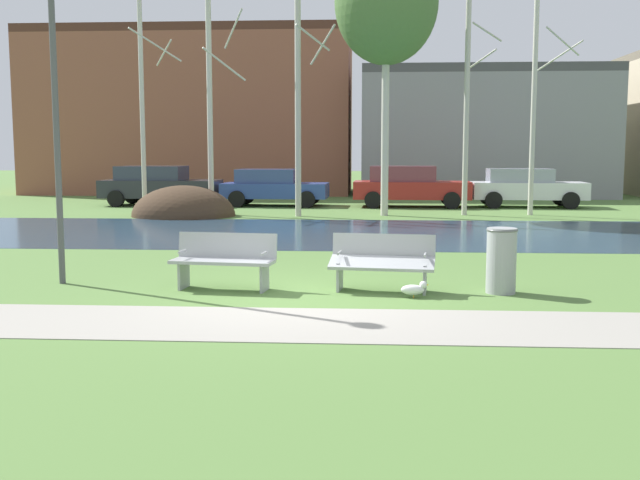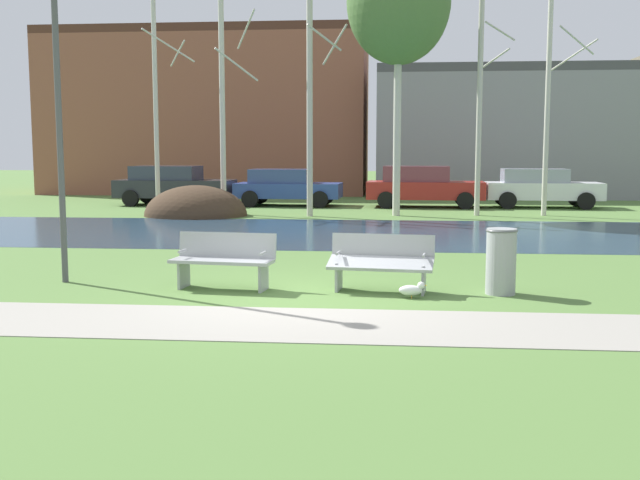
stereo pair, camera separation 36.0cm
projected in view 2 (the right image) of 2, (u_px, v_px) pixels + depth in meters
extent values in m
plane|color=#517538|center=(341.00, 229.00, 20.87)|extent=(120.00, 120.00, 0.00)
cube|color=gray|center=(279.00, 324.00, 9.36)|extent=(60.00, 1.87, 0.01)
cube|color=#284256|center=(338.00, 233.00, 19.81)|extent=(80.00, 7.42, 0.01)
ellipsoid|color=#423021|center=(196.00, 216.00, 25.00)|extent=(3.43, 3.07, 2.03)
cube|color=#9EA0A3|center=(222.00, 261.00, 11.62)|extent=(1.65, 0.67, 0.05)
cube|color=#9EA0A3|center=(227.00, 245.00, 11.86)|extent=(1.60, 0.28, 0.40)
cube|color=#9EA0A3|center=(184.00, 273.00, 11.84)|extent=(0.09, 0.43, 0.45)
cube|color=#9EA0A3|center=(263.00, 276.00, 11.56)|extent=(0.09, 0.43, 0.45)
cylinder|color=#9EA0A3|center=(182.00, 251.00, 11.76)|extent=(0.08, 0.28, 0.04)
cylinder|color=#9EA0A3|center=(262.00, 253.00, 11.48)|extent=(0.08, 0.28, 0.04)
cube|color=#9EA0A3|center=(380.00, 263.00, 11.39)|extent=(1.65, 0.67, 0.18)
cube|color=#9EA0A3|center=(383.00, 247.00, 11.63)|extent=(1.60, 0.28, 0.40)
cube|color=#9EA0A3|center=(339.00, 276.00, 11.61)|extent=(0.09, 0.43, 0.45)
cube|color=#9EA0A3|center=(424.00, 279.00, 11.34)|extent=(0.09, 0.43, 0.45)
cylinder|color=#9EA0A3|center=(338.00, 253.00, 11.53)|extent=(0.08, 0.28, 0.04)
cylinder|color=#9EA0A3|center=(424.00, 255.00, 11.25)|extent=(0.08, 0.28, 0.04)
cylinder|color=#999B9E|center=(501.00, 261.00, 11.27)|extent=(0.45, 0.45, 1.00)
torus|color=#5B5D5E|center=(502.00, 231.00, 11.21)|extent=(0.47, 0.47, 0.04)
ellipsoid|color=white|center=(410.00, 290.00, 10.98)|extent=(0.34, 0.15, 0.15)
sphere|color=white|center=(421.00, 285.00, 10.95)|extent=(0.11, 0.11, 0.11)
cone|color=gold|center=(425.00, 285.00, 10.95)|extent=(0.06, 0.03, 0.03)
cylinder|color=gold|center=(412.00, 295.00, 10.95)|extent=(0.01, 0.01, 0.10)
cylinder|color=gold|center=(412.00, 295.00, 11.01)|extent=(0.01, 0.01, 0.10)
cylinder|color=#4C4C51|center=(59.00, 132.00, 12.07)|extent=(0.10, 0.10, 4.91)
cylinder|color=beige|center=(155.00, 80.00, 26.14)|extent=(0.16, 0.16, 9.23)
cylinder|color=beige|center=(178.00, 53.00, 26.43)|extent=(0.91, 1.30, 0.77)
cylinder|color=beige|center=(169.00, 45.00, 25.19)|extent=(1.44, 1.40, 0.97)
cylinder|color=beige|center=(222.00, 92.00, 25.36)|extent=(0.19, 0.19, 8.24)
cylinder|color=beige|center=(246.00, 29.00, 25.54)|extent=(0.88, 1.25, 1.16)
cylinder|color=beige|center=(237.00, 65.00, 24.54)|extent=(1.24, 1.20, 0.98)
cylinder|color=#BCB7A8|center=(310.00, 103.00, 24.39)|extent=(0.20, 0.20, 7.39)
cylinder|color=#BCB7A8|center=(335.00, 45.00, 24.61)|extent=(0.94, 1.33, 1.15)
cylinder|color=#BCB7A8|center=(324.00, 38.00, 23.56)|extent=(1.05, 1.02, 0.73)
cylinder|color=beige|center=(398.00, 80.00, 24.50)|extent=(0.25, 0.25, 8.92)
ellipsoid|color=#4C7038|center=(399.00, 1.00, 24.20)|extent=(3.37, 3.37, 4.05)
cylinder|color=#BCB7A8|center=(480.00, 84.00, 24.60)|extent=(0.18, 0.18, 8.69)
cylinder|color=#BCB7A8|center=(496.00, 58.00, 24.82)|extent=(0.77, 1.09, 0.53)
cylinder|color=#BCB7A8|center=(500.00, 31.00, 23.82)|extent=(1.12, 1.09, 0.48)
cylinder|color=beige|center=(547.00, 109.00, 24.64)|extent=(0.17, 0.17, 7.06)
cylinder|color=beige|center=(573.00, 56.00, 24.96)|extent=(1.20, 1.71, 0.88)
cylinder|color=beige|center=(577.00, 40.00, 23.62)|extent=(1.42, 1.38, 0.75)
cube|color=#282B30|center=(176.00, 188.00, 29.78)|extent=(4.65, 2.00, 0.69)
cube|color=#2F3648|center=(166.00, 173.00, 29.76)|extent=(2.63, 1.71, 0.55)
cylinder|color=black|center=(219.00, 196.00, 30.53)|extent=(0.65, 0.24, 0.64)
cylinder|color=black|center=(206.00, 199.00, 28.72)|extent=(0.65, 0.24, 0.64)
cylinder|color=black|center=(147.00, 195.00, 30.92)|extent=(0.65, 0.24, 0.64)
cylinder|color=black|center=(131.00, 198.00, 29.12)|extent=(0.65, 0.24, 0.64)
cube|color=#2D4793|center=(289.00, 190.00, 29.45)|extent=(4.16, 2.02, 0.58)
cube|color=#32457F|center=(281.00, 176.00, 29.43)|extent=(2.35, 1.73, 0.54)
cylinder|color=black|center=(326.00, 196.00, 30.23)|extent=(0.65, 0.24, 0.64)
cylinder|color=black|center=(320.00, 199.00, 28.39)|extent=(0.65, 0.24, 0.64)
cylinder|color=black|center=(260.00, 196.00, 30.58)|extent=(0.65, 0.24, 0.64)
cylinder|color=black|center=(250.00, 199.00, 28.74)|extent=(0.65, 0.24, 0.64)
cube|color=maroon|center=(425.00, 190.00, 28.77)|extent=(4.50, 2.02, 0.66)
cube|color=brown|center=(416.00, 174.00, 28.74)|extent=(2.54, 1.73, 0.59)
cylinder|color=black|center=(462.00, 198.00, 29.54)|extent=(0.65, 0.24, 0.64)
cylinder|color=black|center=(465.00, 201.00, 27.70)|extent=(0.65, 0.24, 0.64)
cylinder|color=black|center=(388.00, 197.00, 29.91)|extent=(0.65, 0.24, 0.64)
cylinder|color=black|center=(386.00, 200.00, 28.08)|extent=(0.65, 0.24, 0.64)
cube|color=silver|center=(543.00, 191.00, 28.49)|extent=(4.32, 1.89, 0.64)
cube|color=#949AAC|center=(534.00, 176.00, 28.47)|extent=(2.44, 1.62, 0.52)
cylinder|color=black|center=(576.00, 198.00, 29.20)|extent=(0.65, 0.24, 0.64)
cylinder|color=black|center=(586.00, 201.00, 27.49)|extent=(0.65, 0.24, 0.64)
cylinder|color=black|center=(503.00, 198.00, 29.57)|extent=(0.65, 0.24, 0.64)
cylinder|color=black|center=(508.00, 200.00, 27.85)|extent=(0.65, 0.24, 0.64)
cube|color=brown|center=(212.00, 118.00, 39.10)|extent=(16.09, 7.26, 7.74)
cube|color=#4E2C21|center=(210.00, 38.00, 38.62)|extent=(16.09, 7.26, 0.40)
cube|color=gray|center=(496.00, 137.00, 36.29)|extent=(11.49, 7.19, 5.59)
cube|color=#48484B|center=(498.00, 74.00, 35.93)|extent=(11.49, 7.19, 0.40)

